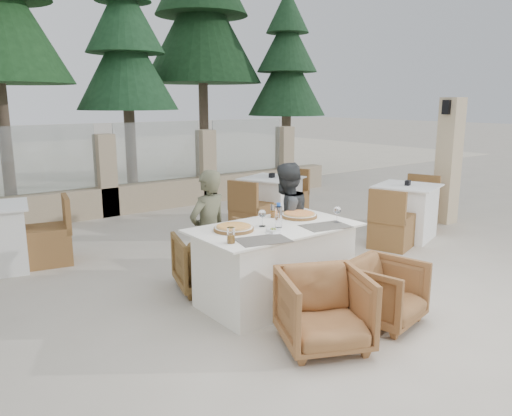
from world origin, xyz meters
TOP-DOWN VIEW (x-y plane):
  - ground at (0.00, 0.00)m, footprint 80.00×80.00m
  - sand_patch at (0.00, 14.00)m, footprint 30.00×16.00m
  - perimeter_wall_far at (0.00, 4.80)m, footprint 10.00×0.34m
  - lantern_pillar at (4.20, 1.00)m, footprint 0.34×0.34m
  - pine_centre at (1.50, 7.20)m, footprint 2.20×2.20m
  - pine_mid_right at (3.80, 7.80)m, footprint 2.99×2.99m
  - pine_far_right at (5.50, 6.50)m, footprint 1.98×1.98m
  - dining_table at (-0.11, 0.12)m, footprint 1.60×0.90m
  - placemat_near_left at (-0.50, -0.19)m, footprint 0.51×0.40m
  - placemat_near_right at (0.28, -0.17)m, footprint 0.50×0.38m
  - pizza_left at (-0.52, 0.23)m, footprint 0.49×0.49m
  - pizza_right at (0.33, 0.26)m, footprint 0.48×0.48m
  - water_bottle at (-0.11, 0.07)m, footprint 0.08×0.08m
  - wine_glass_centre at (-0.21, 0.19)m, footprint 0.10×0.10m
  - wine_glass_corner at (0.47, -0.13)m, footprint 0.09×0.09m
  - beer_glass_left at (-0.77, -0.10)m, footprint 0.09×0.09m
  - beer_glass_right at (0.12, 0.42)m, footprint 0.09×0.09m
  - olive_dish at (-0.28, -0.05)m, footprint 0.11×0.11m
  - armchair_far_left at (-0.44, 0.84)m, footprint 0.80×0.81m
  - armchair_far_right at (0.47, 0.85)m, footprint 0.75×0.77m
  - armchair_near_left at (-0.38, -0.82)m, footprint 0.90×0.91m
  - armchair_near_right at (0.37, -0.83)m, footprint 0.72×0.74m
  - diner_left at (-0.49, 0.73)m, footprint 0.52×0.39m
  - diner_right at (0.41, 0.57)m, footprint 0.70×0.59m
  - bg_table_b at (1.82, 2.55)m, footprint 1.82×1.35m
  - bg_table_c at (2.90, 0.81)m, footprint 1.82×1.31m

SIDE VIEW (x-z plane):
  - ground at x=0.00m, z-range 0.00..0.00m
  - sand_patch at x=0.00m, z-range 0.00..0.01m
  - armchair_near_right at x=0.37m, z-range 0.00..0.57m
  - armchair_far_left at x=-0.44m, z-range 0.00..0.60m
  - armchair_near_left at x=-0.38m, z-range 0.00..0.63m
  - armchair_far_right at x=0.47m, z-range 0.00..0.66m
  - dining_table at x=-0.11m, z-range 0.00..0.77m
  - bg_table_b at x=1.82m, z-range 0.00..0.77m
  - bg_table_c at x=2.90m, z-range 0.00..0.77m
  - diner_left at x=-0.49m, z-range 0.00..1.28m
  - diner_right at x=0.41m, z-range 0.00..1.30m
  - placemat_near_left at x=-0.50m, z-range 0.77..0.77m
  - placemat_near_right at x=0.28m, z-range 0.77..0.77m
  - olive_dish at x=-0.28m, z-range 0.77..0.81m
  - pizza_right at x=0.33m, z-range 0.77..0.82m
  - pizza_left at x=-0.52m, z-range 0.77..0.82m
  - perimeter_wall_far at x=0.00m, z-range 0.00..1.60m
  - beer_glass_left at x=-0.77m, z-range 0.77..0.91m
  - beer_glass_right at x=0.12m, z-range 0.77..0.91m
  - wine_glass_centre at x=-0.21m, z-range 0.77..0.95m
  - wine_glass_corner at x=0.47m, z-range 0.77..0.95m
  - water_bottle at x=-0.11m, z-range 0.77..1.01m
  - lantern_pillar at x=4.20m, z-range 0.00..2.00m
  - pine_far_right at x=5.50m, z-range 0.00..4.50m
  - pine_centre at x=1.50m, z-range 0.00..5.00m
  - pine_mid_right at x=3.80m, z-range 0.00..6.80m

